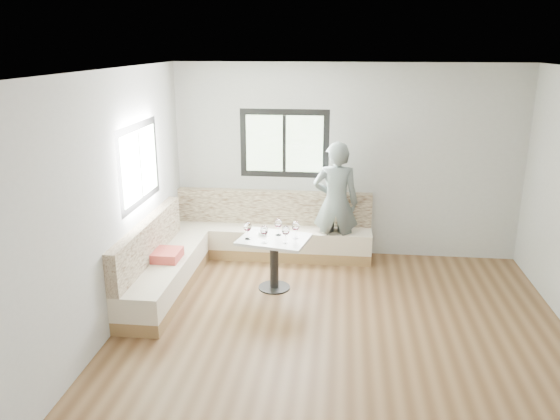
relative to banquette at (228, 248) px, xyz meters
name	(u,v)px	position (x,y,z in m)	size (l,w,h in m)	color
room	(338,210)	(1.51, -1.55, 1.08)	(5.01, 5.01, 2.81)	brown
banquette	(228,248)	(0.00, 0.00, 0.00)	(2.90, 2.80, 0.95)	olive
table	(274,251)	(0.71, -0.51, 0.19)	(0.96, 0.82, 0.69)	black
person	(336,203)	(1.46, 0.50, 0.55)	(0.64, 0.42, 1.76)	slate
olive_ramekin	(263,233)	(0.55, -0.41, 0.38)	(0.11, 0.11, 0.04)	white
wine_glass_a	(248,227)	(0.39, -0.59, 0.51)	(0.10, 0.10, 0.22)	white
wine_glass_b	(264,231)	(0.61, -0.69, 0.51)	(0.10, 0.10, 0.22)	white
wine_glass_c	(286,231)	(0.87, -0.67, 0.51)	(0.10, 0.10, 0.22)	white
wine_glass_d	(278,224)	(0.75, -0.40, 0.51)	(0.10, 0.10, 0.22)	white
wine_glass_e	(296,227)	(0.98, -0.49, 0.51)	(0.10, 0.10, 0.22)	white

